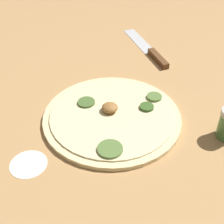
% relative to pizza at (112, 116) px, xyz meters
% --- Properties ---
extents(ground_plane, '(3.00, 3.00, 0.00)m').
position_rel_pizza_xyz_m(ground_plane, '(-0.00, 0.00, -0.01)').
color(ground_plane, tan).
extents(pizza, '(0.34, 0.34, 0.03)m').
position_rel_pizza_xyz_m(pizza, '(0.00, 0.00, 0.00)').
color(pizza, beige).
rests_on(pizza, ground_plane).
extents(knife, '(0.13, 0.29, 0.02)m').
position_rel_pizza_xyz_m(knife, '(0.13, 0.32, -0.00)').
color(knife, silver).
rests_on(knife, ground_plane).
extents(flour_patch, '(0.08, 0.08, 0.00)m').
position_rel_pizza_xyz_m(flour_patch, '(-0.18, -0.14, -0.01)').
color(flour_patch, white).
rests_on(flour_patch, ground_plane).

